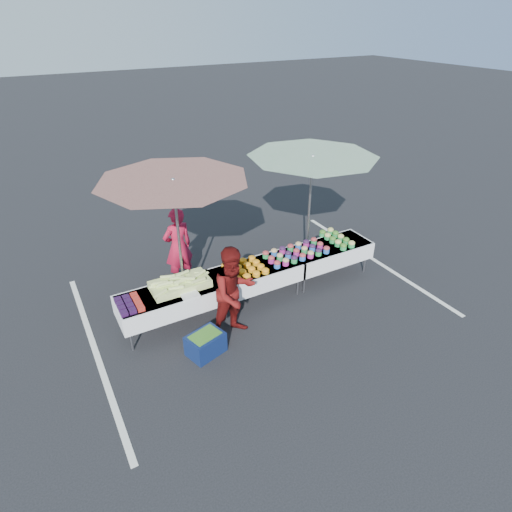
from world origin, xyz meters
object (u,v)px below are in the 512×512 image
umbrella_right (312,167)px  customer (234,293)px  table_left (169,300)px  storage_bin (206,343)px  table_center (256,274)px  vendor (178,247)px  table_right (329,252)px  umbrella_left (174,192)px

umbrella_right → customer: bearing=-154.0°
table_left → storage_bin: size_ratio=2.65×
customer → umbrella_right: 3.04m
table_center → customer: 1.17m
vendor → customer: 2.11m
vendor → table_right: bearing=148.4°
table_center → vendor: bearing=129.4°
umbrella_right → storage_bin: 4.01m
table_right → vendor: size_ratio=1.08×
table_center → vendor: vendor is taller
table_left → table_center: bearing=0.0°
storage_bin → umbrella_right: bearing=8.2°
table_right → umbrella_left: 3.70m
table_center → storage_bin: (-1.54, -0.98, -0.38)m
table_left → umbrella_left: size_ratio=0.69×
vendor → umbrella_left: (-0.27, -0.95, 1.59)m
customer → storage_bin: 0.99m
vendor → storage_bin: vendor is taller
table_left → vendor: vendor is taller
umbrella_left → table_left: bearing=-136.8°
umbrella_left → umbrella_right: 2.88m
table_center → storage_bin: 1.86m
table_left → storage_bin: table_left is taller
customer → vendor: bearing=89.2°
table_right → customer: (-2.65, -0.75, 0.30)m
vendor → umbrella_right: 3.19m
umbrella_left → storage_bin: size_ratio=3.85×
table_left → umbrella_right: (3.30, 0.40, 1.84)m
vendor → table_left: bearing=56.0°
table_center → vendor: 1.76m
table_left → table_center: same height
table_center → vendor: (-1.11, 1.35, 0.28)m
vendor → umbrella_right: (2.61, -0.95, 1.56)m
umbrella_right → table_left: bearing=-173.1°
table_center → customer: bearing=-138.7°
vendor → storage_bin: (-0.43, -2.33, -0.65)m
table_center → storage_bin: bearing=-147.5°
table_left → table_center: (1.80, 0.00, 0.00)m
vendor → umbrella_left: umbrella_left is taller
vendor → umbrella_left: 1.87m
table_right → storage_bin: bearing=-163.6°
table_right → umbrella_left: umbrella_left is taller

